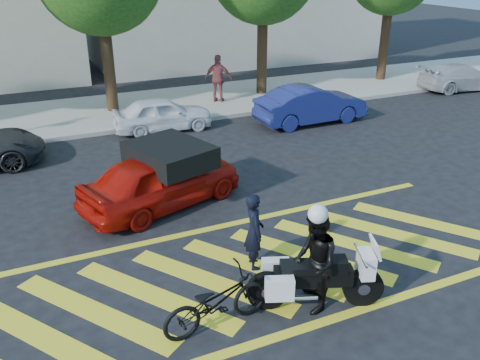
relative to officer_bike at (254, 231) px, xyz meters
name	(u,v)px	position (x,y,z in m)	size (l,w,h in m)	color
ground	(239,274)	(-0.38, -0.14, -0.80)	(90.00, 90.00, 0.00)	black
sidewalk	(113,112)	(-0.38, 11.86, -0.72)	(60.00, 5.00, 0.15)	#9E998E
crosswalk	(238,274)	(-0.42, -0.14, -0.79)	(12.33, 4.00, 0.01)	yellow
officer_bike	(254,231)	(0.00, 0.00, 0.00)	(0.58, 0.38, 1.60)	black
bicycle	(217,302)	(-1.36, -1.38, -0.29)	(0.68, 1.94, 1.02)	black
police_motorcycle	(314,279)	(0.39, -1.58, -0.21)	(2.32, 1.26, 1.07)	black
officer_moto	(315,262)	(0.37, -1.60, 0.14)	(0.91, 0.71, 1.88)	black
red_convertible	(162,180)	(-0.89, 3.36, -0.10)	(1.65, 4.11, 1.40)	#A60F07
parked_mid_right	(163,114)	(0.81, 9.06, -0.21)	(1.39, 3.46, 1.18)	white
parked_right	(311,105)	(6.03, 7.66, -0.11)	(1.45, 4.15, 1.37)	navy
parked_far_right	(461,77)	(14.92, 9.06, -0.21)	(1.64, 4.03, 1.17)	#A3A6AA
pedestrian_right	(218,78)	(3.85, 11.27, 0.31)	(1.12, 0.47, 1.91)	#904341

